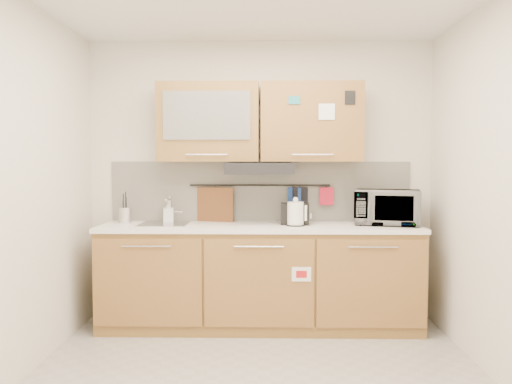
{
  "coord_description": "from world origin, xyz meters",
  "views": [
    {
      "loc": [
        0.05,
        -3.2,
        1.47
      ],
      "look_at": [
        -0.03,
        1.05,
        1.22
      ],
      "focal_mm": 35.0,
      "sensor_mm": 36.0,
      "label": 1
    }
  ],
  "objects": [
    {
      "name": "soap_bottle",
      "position": [
        -0.84,
        1.35,
        1.02
      ],
      "size": [
        0.11,
        0.11,
        0.2
      ],
      "primitive_type": "imported",
      "rotation": [
        0.0,
        0.0,
        0.18
      ],
      "color": "#999999",
      "rests_on": "countertop"
    },
    {
      "name": "backsplash",
      "position": [
        0.0,
        1.49,
        1.2
      ],
      "size": [
        2.8,
        0.02,
        0.56
      ],
      "primitive_type": "cube",
      "color": "silver",
      "rests_on": "countertop"
    },
    {
      "name": "kettle",
      "position": [
        0.32,
        1.13,
        1.02
      ],
      "size": [
        0.18,
        0.17,
        0.25
      ],
      "rotation": [
        0.0,
        0.0,
        -0.18
      ],
      "color": "white",
      "rests_on": "countertop"
    },
    {
      "name": "base_cabinet",
      "position": [
        0.0,
        1.19,
        0.41
      ],
      "size": [
        2.8,
        0.64,
        0.88
      ],
      "color": "olive",
      "rests_on": "floor"
    },
    {
      "name": "toaster",
      "position": [
        0.32,
        1.23,
        1.02
      ],
      "size": [
        0.26,
        0.17,
        0.19
      ],
      "rotation": [
        0.0,
        0.0,
        -0.07
      ],
      "color": "black",
      "rests_on": "countertop"
    },
    {
      "name": "wall_left",
      "position": [
        -1.6,
        0.0,
        1.3
      ],
      "size": [
        0.0,
        3.0,
        3.0
      ],
      "primitive_type": "plane",
      "rotation": [
        1.57,
        0.0,
        1.57
      ],
      "color": "silver",
      "rests_on": "ground"
    },
    {
      "name": "dark_pouch",
      "position": [
        0.37,
        1.44,
        1.13
      ],
      "size": [
        0.15,
        0.06,
        0.22
      ],
      "primitive_type": "cube",
      "rotation": [
        0.0,
        0.0,
        0.16
      ],
      "color": "black",
      "rests_on": "utensil_rail"
    },
    {
      "name": "microwave",
      "position": [
        1.13,
        1.24,
        1.07
      ],
      "size": [
        0.63,
        0.5,
        0.31
      ],
      "primitive_type": "imported",
      "rotation": [
        0.0,
        0.0,
        -0.25
      ],
      "color": "#999999",
      "rests_on": "countertop"
    },
    {
      "name": "oven_mitt",
      "position": [
        0.32,
        1.44,
        1.14
      ],
      "size": [
        0.13,
        0.07,
        0.2
      ],
      "primitive_type": "cube",
      "rotation": [
        0.0,
        0.0,
        -0.3
      ],
      "color": "navy",
      "rests_on": "utensil_rail"
    },
    {
      "name": "upper_cabinets",
      "position": [
        -0.0,
        1.32,
        1.83
      ],
      "size": [
        1.82,
        0.37,
        0.7
      ],
      "color": "olive",
      "rests_on": "wall_back"
    },
    {
      "name": "sink",
      "position": [
        -0.85,
        1.21,
        0.92
      ],
      "size": [
        0.42,
        0.4,
        0.26
      ],
      "color": "silver",
      "rests_on": "countertop"
    },
    {
      "name": "cutting_board",
      "position": [
        -0.42,
        1.44,
        1.02
      ],
      "size": [
        0.35,
        0.11,
        0.43
      ],
      "primitive_type": "cube",
      "rotation": [
        0.0,
        0.0,
        -0.24
      ],
      "color": "brown",
      "rests_on": "utensil_rail"
    },
    {
      "name": "wall_right",
      "position": [
        1.6,
        0.0,
        1.3
      ],
      "size": [
        0.0,
        3.0,
        3.0
      ],
      "primitive_type": "plane",
      "rotation": [
        1.57,
        0.0,
        -1.57
      ],
      "color": "silver",
      "rests_on": "ground"
    },
    {
      "name": "utensil_rail",
      "position": [
        0.0,
        1.45,
        1.26
      ],
      "size": [
        1.3,
        0.02,
        0.02
      ],
      "primitive_type": "cylinder",
      "rotation": [
        0.0,
        1.57,
        0.0
      ],
      "color": "black",
      "rests_on": "backsplash"
    },
    {
      "name": "utensil_crock",
      "position": [
        -1.22,
        1.29,
        0.99
      ],
      "size": [
        0.13,
        0.13,
        0.29
      ],
      "rotation": [
        0.0,
        0.0,
        0.17
      ],
      "color": "silver",
      "rests_on": "countertop"
    },
    {
      "name": "pot_holder",
      "position": [
        0.62,
        1.44,
        1.16
      ],
      "size": [
        0.13,
        0.03,
        0.16
      ],
      "primitive_type": "cube",
      "rotation": [
        0.0,
        0.0,
        -0.09
      ],
      "color": "red",
      "rests_on": "utensil_rail"
    },
    {
      "name": "countertop",
      "position": [
        0.0,
        1.19,
        0.9
      ],
      "size": [
        2.82,
        0.62,
        0.04
      ],
      "primitive_type": "cube",
      "color": "white",
      "rests_on": "base_cabinet"
    },
    {
      "name": "range_hood",
      "position": [
        0.0,
        1.25,
        1.42
      ],
      "size": [
        0.6,
        0.46,
        0.1
      ],
      "primitive_type": "cube",
      "color": "black",
      "rests_on": "upper_cabinets"
    },
    {
      "name": "wall_back",
      "position": [
        0.0,
        1.5,
        1.3
      ],
      "size": [
        3.2,
        0.0,
        3.2
      ],
      "primitive_type": "plane",
      "rotation": [
        1.57,
        0.0,
        0.0
      ],
      "color": "silver",
      "rests_on": "ground"
    }
  ]
}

